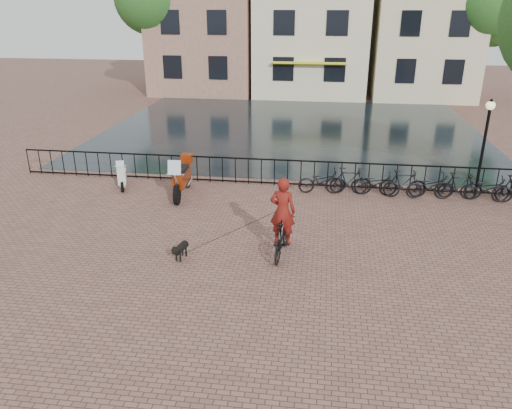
# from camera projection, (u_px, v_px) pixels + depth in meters

# --- Properties ---
(ground) EXTENTS (100.00, 100.00, 0.00)m
(ground) POSITION_uv_depth(u_px,v_px,m) (238.00, 299.00, 11.68)
(ground) COLOR brown
(ground) RESTS_ON ground
(canal_water) EXTENTS (20.00, 20.00, 0.00)m
(canal_water) POSITION_uv_depth(u_px,v_px,m) (292.00, 128.00, 27.56)
(canal_water) COLOR black
(canal_water) RESTS_ON ground
(railing) EXTENTS (20.00, 0.05, 1.02)m
(railing) POSITION_uv_depth(u_px,v_px,m) (274.00, 172.00, 18.83)
(railing) COLOR black
(railing) RESTS_ON ground
(canal_house_left) EXTENTS (7.50, 9.00, 12.80)m
(canal_house_left) POSITION_uv_depth(u_px,v_px,m) (208.00, 3.00, 37.77)
(canal_house_left) COLOR #85594D
(canal_house_left) RESTS_ON ground
(canal_house_mid) EXTENTS (8.00, 9.50, 11.80)m
(canal_house_mid) POSITION_uv_depth(u_px,v_px,m) (313.00, 11.00, 36.92)
(canal_house_mid) COLOR beige
(canal_house_mid) RESTS_ON ground
(canal_house_right) EXTENTS (7.00, 9.00, 13.30)m
(canal_house_right) POSITION_uv_depth(u_px,v_px,m) (426.00, 0.00, 35.61)
(canal_house_right) COLOR beige
(canal_house_right) RESTS_ON ground
(tree_far_right) EXTENTS (4.76, 4.76, 8.76)m
(tree_far_right) POSITION_uv_depth(u_px,v_px,m) (489.00, 4.00, 32.52)
(tree_far_right) COLOR black
(tree_far_right) RESTS_ON ground
(lamp_post) EXTENTS (0.30, 0.30, 3.45)m
(lamp_post) POSITION_uv_depth(u_px,v_px,m) (486.00, 133.00, 16.83)
(lamp_post) COLOR black
(lamp_post) RESTS_ON ground
(cyclist) EXTENTS (0.88, 1.97, 2.63)m
(cyclist) POSITION_uv_depth(u_px,v_px,m) (282.00, 222.00, 13.37)
(cyclist) COLOR black
(cyclist) RESTS_ON ground
(dog) EXTENTS (0.39, 0.80, 0.52)m
(dog) POSITION_uv_depth(u_px,v_px,m) (181.00, 250.00, 13.46)
(dog) COLOR black
(dog) RESTS_ON ground
(motorcycle) EXTENTS (0.69, 2.33, 1.65)m
(motorcycle) POSITION_uv_depth(u_px,v_px,m) (182.00, 174.00, 17.69)
(motorcycle) COLOR maroon
(motorcycle) RESTS_ON ground
(scooter) EXTENTS (0.81, 1.38, 1.24)m
(scooter) POSITION_uv_depth(u_px,v_px,m) (122.00, 171.00, 18.57)
(scooter) COLOR silver
(scooter) RESTS_ON ground
(parked_bike_0) EXTENTS (1.78, 0.84, 0.90)m
(parked_bike_0) POSITION_uv_depth(u_px,v_px,m) (322.00, 181.00, 18.07)
(parked_bike_0) COLOR black
(parked_bike_0) RESTS_ON ground
(parked_bike_1) EXTENTS (1.68, 0.54, 1.00)m
(parked_bike_1) POSITION_uv_depth(u_px,v_px,m) (349.00, 181.00, 17.93)
(parked_bike_1) COLOR black
(parked_bike_1) RESTS_ON ground
(parked_bike_2) EXTENTS (1.78, 0.81, 0.90)m
(parked_bike_2) POSITION_uv_depth(u_px,v_px,m) (375.00, 184.00, 17.83)
(parked_bike_2) COLOR black
(parked_bike_2) RESTS_ON ground
(parked_bike_3) EXTENTS (1.67, 0.49, 1.00)m
(parked_bike_3) POSITION_uv_depth(u_px,v_px,m) (403.00, 183.00, 17.69)
(parked_bike_3) COLOR black
(parked_bike_3) RESTS_ON ground
(parked_bike_4) EXTENTS (1.79, 0.88, 0.90)m
(parked_bike_4) POSITION_uv_depth(u_px,v_px,m) (430.00, 186.00, 17.58)
(parked_bike_4) COLOR black
(parked_bike_4) RESTS_ON ground
(parked_bike_5) EXTENTS (1.70, 0.60, 1.00)m
(parked_bike_5) POSITION_uv_depth(u_px,v_px,m) (459.00, 186.00, 17.44)
(parked_bike_5) COLOR black
(parked_bike_5) RESTS_ON ground
(parked_bike_6) EXTENTS (1.77, 0.79, 0.90)m
(parked_bike_6) POSITION_uv_depth(u_px,v_px,m) (487.00, 189.00, 17.34)
(parked_bike_6) COLOR black
(parked_bike_6) RESTS_ON ground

